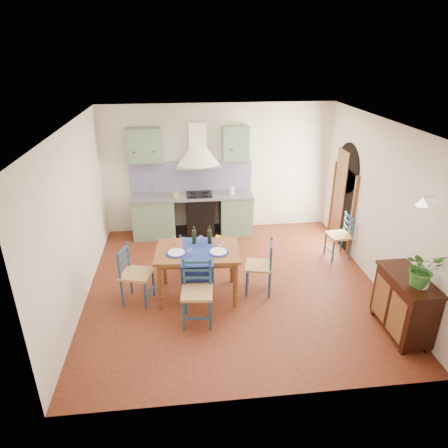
% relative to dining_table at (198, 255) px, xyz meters
% --- Properties ---
extents(floor, '(5.00, 5.00, 0.00)m').
position_rel_dining_table_xyz_m(floor, '(0.61, 0.24, -0.76)').
color(floor, '#431D0E').
rests_on(floor, ground).
extents(back_wall, '(5.00, 0.96, 2.80)m').
position_rel_dining_table_xyz_m(back_wall, '(0.15, 2.53, 0.29)').
color(back_wall, silver).
rests_on(back_wall, ground).
extents(right_wall, '(0.26, 5.00, 2.80)m').
position_rel_dining_table_xyz_m(right_wall, '(3.11, 0.52, 0.58)').
color(right_wall, silver).
rests_on(right_wall, ground).
extents(left_wall, '(0.04, 5.00, 2.80)m').
position_rel_dining_table_xyz_m(left_wall, '(-1.89, 0.24, 0.64)').
color(left_wall, silver).
rests_on(left_wall, ground).
extents(ceiling, '(5.00, 5.00, 0.01)m').
position_rel_dining_table_xyz_m(ceiling, '(0.61, 0.24, 2.05)').
color(ceiling, silver).
rests_on(ceiling, back_wall).
extents(dining_table, '(1.40, 1.07, 1.17)m').
position_rel_dining_table_xyz_m(dining_table, '(0.00, 0.00, 0.00)').
color(dining_table, brown).
rests_on(dining_table, ground).
extents(chair_near, '(0.50, 0.50, 0.99)m').
position_rel_dining_table_xyz_m(chair_near, '(-0.05, -0.68, -0.24)').
color(chair_near, navy).
rests_on(chair_near, ground).
extents(chair_far, '(0.48, 0.48, 0.81)m').
position_rel_dining_table_xyz_m(chair_far, '(-0.08, 0.75, -0.34)').
color(chair_far, navy).
rests_on(chair_far, ground).
extents(chair_left, '(0.56, 0.56, 0.98)m').
position_rel_dining_table_xyz_m(chair_left, '(-1.03, -0.07, -0.25)').
color(chair_left, navy).
rests_on(chair_left, ground).
extents(chair_right, '(0.53, 0.53, 0.95)m').
position_rel_dining_table_xyz_m(chair_right, '(1.05, -0.01, -0.27)').
color(chair_right, navy).
rests_on(chair_right, ground).
extents(chair_spare, '(0.46, 0.46, 0.90)m').
position_rel_dining_table_xyz_m(chair_spare, '(2.85, 1.03, -0.29)').
color(chair_spare, navy).
rests_on(chair_spare, ground).
extents(sideboard, '(0.50, 1.05, 0.94)m').
position_rel_dining_table_xyz_m(sideboard, '(2.87, -1.30, -0.25)').
color(sideboard, black).
rests_on(sideboard, ground).
extents(potted_plant, '(0.48, 0.43, 0.50)m').
position_rel_dining_table_xyz_m(potted_plant, '(2.89, -1.49, 0.43)').
color(potted_plant, '#2C6426').
rests_on(potted_plant, sideboard).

